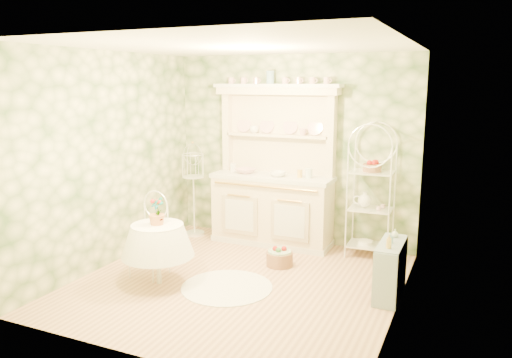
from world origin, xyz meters
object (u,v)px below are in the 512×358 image
at_px(cafe_chair, 149,242).
at_px(birdcage_stand, 194,191).
at_px(side_shelf, 390,269).
at_px(round_table, 158,251).
at_px(floor_basket, 280,258).
at_px(kitchen_dresser, 272,166).
at_px(bakers_rack, 371,188).

height_order(cafe_chair, birdcage_stand, birdcage_stand).
height_order(side_shelf, birdcage_stand, birdcage_stand).
height_order(round_table, floor_basket, round_table).
relative_size(kitchen_dresser, floor_basket, 6.89).
relative_size(bakers_rack, floor_basket, 5.61).
distance_m(cafe_chair, birdcage_stand, 1.71).
height_order(bakers_rack, birdcage_stand, bakers_rack).
bearing_deg(bakers_rack, birdcage_stand, -178.86).
bearing_deg(floor_basket, bakers_rack, 41.07).
bearing_deg(cafe_chair, kitchen_dresser, 65.27).
bearing_deg(kitchen_dresser, round_table, -108.27).
xyz_separation_m(side_shelf, round_table, (-2.52, -0.74, 0.07)).
distance_m(kitchen_dresser, bakers_rack, 1.42).
xyz_separation_m(kitchen_dresser, floor_basket, (0.44, -0.82, -1.04)).
xyz_separation_m(cafe_chair, floor_basket, (1.31, 0.96, -0.33)).
distance_m(kitchen_dresser, birdcage_stand, 1.33).
xyz_separation_m(kitchen_dresser, bakers_rack, (1.40, 0.03, -0.21)).
relative_size(cafe_chair, birdcage_stand, 0.63).
bearing_deg(floor_basket, cafe_chair, -143.88).
bearing_deg(birdcage_stand, floor_basket, -22.52).
relative_size(birdcage_stand, floor_basket, 4.12).
height_order(kitchen_dresser, floor_basket, kitchen_dresser).
distance_m(side_shelf, round_table, 2.62).
bearing_deg(round_table, floor_basket, 45.93).
distance_m(side_shelf, birdcage_stand, 3.32).
xyz_separation_m(round_table, floor_basket, (1.07, 1.11, -0.28)).
bearing_deg(bakers_rack, kitchen_dresser, 179.06).
xyz_separation_m(side_shelf, floor_basket, (-1.44, 0.37, -0.21)).
bearing_deg(side_shelf, kitchen_dresser, 146.67).
height_order(side_shelf, cafe_chair, cafe_chair).
relative_size(kitchen_dresser, round_table, 2.93).
distance_m(cafe_chair, floor_basket, 1.66).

